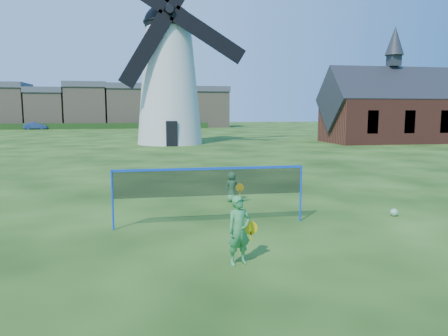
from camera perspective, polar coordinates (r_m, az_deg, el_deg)
name	(u,v)px	position (r m, az deg, el deg)	size (l,w,h in m)	color
ground	(220,228)	(11.11, -0.56, -8.06)	(220.00, 220.00, 0.00)	black
windmill	(169,75)	(39.90, -7.39, 12.27)	(13.28, 5.97, 18.17)	white
chapel	(391,110)	(44.63, 21.56, 7.21)	(13.03, 6.32, 11.02)	brown
badminton_net	(210,183)	(11.12, -1.86, -2.02)	(5.05, 0.05, 1.55)	blue
player_girl	(239,230)	(8.41, 2.04, -8.37)	(0.71, 0.46, 1.37)	#3B954D
player_boy	(232,187)	(14.17, 1.09, -2.55)	(0.64, 0.46, 1.00)	#489550
play_ball	(394,212)	(13.24, 21.89, -5.55)	(0.22, 0.22, 0.22)	green
terraced_houses	(52,106)	(84.28, -22.07, 7.71)	(65.74, 8.40, 8.39)	#9A8466
hedge	(26,126)	(79.20, -25.11, 5.09)	(62.00, 0.80, 1.00)	#193814
car_right	(35,126)	(78.22, -24.03, 5.20)	(1.26, 3.63, 1.19)	navy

